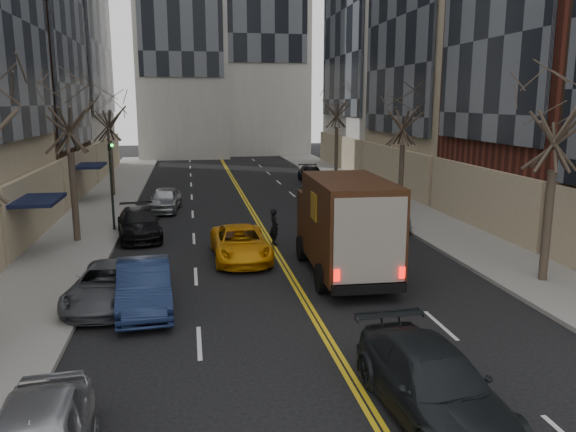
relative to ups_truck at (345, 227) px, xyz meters
The scene contains 19 objects.
sidewalk_left 17.77m from the ups_truck, 128.58° to the left, with size 4.00×66.00×0.15m, color slate.
sidewalk_right 15.59m from the ups_truck, 63.22° to the left, with size 4.00×66.00×0.15m, color slate.
tree_lf_mid 13.64m from the ups_truck, 147.78° to the left, with size 3.20×3.20×8.91m.
tree_lf_far 22.96m from the ups_truck, 118.64° to the left, with size 3.20×3.20×8.12m.
tree_rt_near 8.46m from the ups_truck, 17.82° to the right, with size 3.20×3.20×8.71m.
tree_rt_mid 14.28m from the ups_truck, 60.18° to the left, with size 3.20×3.20×8.32m.
tree_rt_far 28.09m from the ups_truck, 75.82° to the left, with size 3.20×3.20×9.11m.
traffic_signal 12.94m from the ups_truck, 136.89° to the left, with size 0.29×0.26×4.70m.
ups_truck is the anchor object (origin of this frame).
observer_sedan 9.76m from the ups_truck, 94.88° to the right, with size 2.27×5.09×1.45m.
taxi 4.78m from the ups_truck, 142.04° to the left, with size 2.24×4.86×1.35m, color orange.
pedestrian 5.41m from the ups_truck, 111.07° to the left, with size 0.61×0.40×1.68m, color black.
parked_lf_b 7.60m from the ups_truck, 161.97° to the right, with size 1.61×4.60×1.52m, color #131F3E.
parked_lf_c 8.58m from the ups_truck, 168.74° to the right, with size 2.14×4.65×1.29m, color #494B51.
parked_lf_d 11.10m from the ups_truck, 137.14° to the left, with size 1.96×4.82×1.40m, color black.
parked_lf_e 15.76m from the ups_truck, 116.95° to the left, with size 1.68×4.17×1.42m, color #9A9DA1.
parked_rt_a 8.88m from the ups_truck, 60.95° to the left, with size 1.52×4.36×1.44m, color #494C51.
parked_rt_b 15.41m from the ups_truck, 78.45° to the left, with size 2.31×5.01×1.39m, color #94979B.
parked_rt_c 24.87m from the ups_truck, 80.54° to the left, with size 1.82×4.47×1.30m, color black.
Camera 1 is at (-3.60, -6.44, 6.44)m, focal length 35.00 mm.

